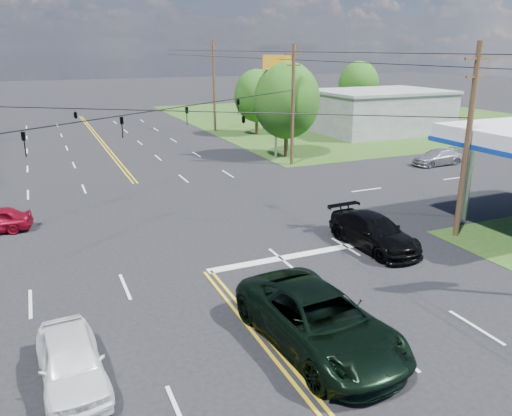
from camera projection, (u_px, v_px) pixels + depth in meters
name	position (u px, v px, depth m)	size (l,w,h in m)	color
ground	(163.00, 217.00, 28.37)	(280.00, 280.00, 0.00)	black
grass_ne	(354.00, 117.00, 69.72)	(46.00, 48.00, 0.03)	#244114
stop_bar	(309.00, 253.00, 23.33)	(10.00, 0.50, 0.02)	silver
retail_ne	(379.00, 112.00, 56.67)	(14.00, 10.00, 4.40)	slate
pole_se	(468.00, 141.00, 24.04)	(1.60, 0.28, 9.50)	#43331C
pole_ne	(293.00, 104.00, 39.71)	(1.60, 0.28, 9.50)	#43331C
pole_right_far	(214.00, 85.00, 56.18)	(1.60, 0.28, 10.00)	#43331C
span_wire_signals	(156.00, 111.00, 26.54)	(26.00, 18.00, 1.13)	black
power_lines	(163.00, 60.00, 24.00)	(26.04, 100.00, 0.64)	black
tree_right_a	(287.00, 101.00, 42.72)	(5.70, 5.70, 8.18)	#43331C
tree_right_b	(257.00, 96.00, 54.34)	(4.94, 4.94, 7.09)	#43331C
tree_far_r	(359.00, 85.00, 66.20)	(5.32, 5.32, 7.63)	#43331C
pickup_dkgreen	(319.00, 320.00, 15.82)	(3.08, 6.68, 1.86)	black
suv_black	(374.00, 232.00, 23.90)	(2.17, 5.34, 1.55)	black
pickup_white	(71.00, 361.00, 14.07)	(1.72, 4.28, 1.46)	white
sedan_far	(437.00, 157.00, 40.90)	(1.81, 4.46, 1.29)	#9F9EA3
polesign_ne	(277.00, 77.00, 41.72)	(2.35, 0.93, 8.65)	#A5A5AA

